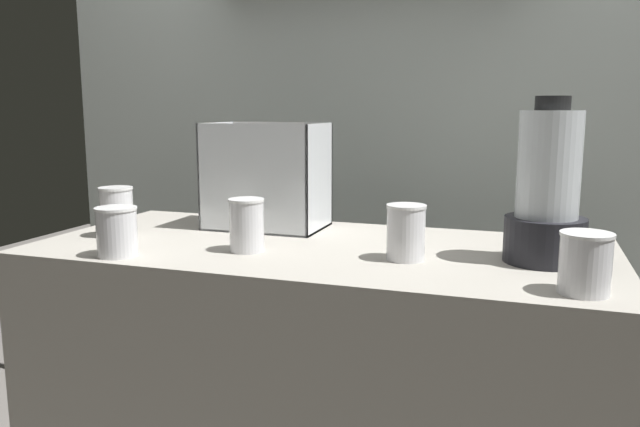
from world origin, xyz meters
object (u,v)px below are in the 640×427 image
object	(u,v)px
carrot_display_bin	(267,196)
juice_cup_orange_far_right	(585,267)
juice_cup_pomegranate_far_left	(117,214)
juice_cup_mango_right	(406,236)
juice_cup_orange_middle	(247,229)
juice_cup_beet_left	(117,234)
blender_pitcher	(547,196)

from	to	relation	value
carrot_display_bin	juice_cup_orange_far_right	distance (m)	0.90
carrot_display_bin	juice_cup_pomegranate_far_left	world-z (taller)	carrot_display_bin
juice_cup_pomegranate_far_left	juice_cup_mango_right	distance (m)	0.77
juice_cup_orange_middle	carrot_display_bin	bearing A→B (deg)	104.11
juice_cup_pomegranate_far_left	juice_cup_beet_left	size ratio (longest dim) A/B	1.16
juice_cup_orange_middle	juice_cup_orange_far_right	distance (m)	0.74
juice_cup_pomegranate_far_left	juice_cup_beet_left	distance (m)	0.23
carrot_display_bin	juice_cup_orange_middle	size ratio (longest dim) A/B	2.54
blender_pitcher	juice_cup_orange_far_right	world-z (taller)	blender_pitcher
blender_pitcher	juice_cup_mango_right	distance (m)	0.32
carrot_display_bin	blender_pitcher	xyz separation A→B (m)	(0.74, -0.17, 0.06)
carrot_display_bin	juice_cup_pomegranate_far_left	xyz separation A→B (m)	(-0.33, -0.24, -0.03)
juice_cup_orange_middle	juice_cup_orange_far_right	bearing A→B (deg)	-8.84
juice_cup_orange_middle	juice_cup_orange_far_right	world-z (taller)	juice_cup_orange_middle
carrot_display_bin	juice_cup_mango_right	size ratio (longest dim) A/B	2.57
blender_pitcher	juice_cup_beet_left	size ratio (longest dim) A/B	3.19
juice_cup_beet_left	juice_cup_mango_right	size ratio (longest dim) A/B	0.91
juice_cup_mango_right	juice_cup_orange_far_right	bearing A→B (deg)	-22.89
juice_cup_orange_middle	juice_cup_mango_right	distance (m)	0.37
carrot_display_bin	juice_cup_mango_right	bearing A→B (deg)	-29.51
juice_cup_orange_middle	juice_cup_orange_far_right	size ratio (longest dim) A/B	1.10
carrot_display_bin	juice_cup_orange_far_right	size ratio (longest dim) A/B	2.80
juice_cup_pomegranate_far_left	juice_cup_orange_far_right	xyz separation A→B (m)	(1.13, -0.16, -0.01)
juice_cup_beet_left	juice_cup_pomegranate_far_left	bearing A→B (deg)	126.67
juice_cup_mango_right	juice_cup_orange_far_right	distance (m)	0.39
blender_pitcher	juice_cup_orange_middle	xyz separation A→B (m)	(-0.66, -0.12, -0.09)
juice_cup_orange_middle	blender_pitcher	bearing A→B (deg)	9.92
juice_cup_pomegranate_far_left	juice_cup_beet_left	xyz separation A→B (m)	(0.14, -0.19, -0.01)
carrot_display_bin	juice_cup_mango_right	world-z (taller)	carrot_display_bin
blender_pitcher	juice_cup_beet_left	world-z (taller)	blender_pitcher
blender_pitcher	juice_cup_orange_far_right	size ratio (longest dim) A/B	3.16
blender_pitcher	juice_cup_pomegranate_far_left	distance (m)	1.07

